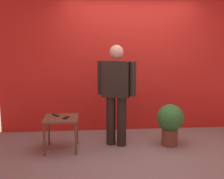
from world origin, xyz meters
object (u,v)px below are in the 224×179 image
Objects in this scene: side_table at (61,122)px; potted_plant at (170,121)px; standing_person at (116,90)px; cell_phone at (66,118)px; tv_remote at (56,115)px.

side_table is 0.76× the size of potted_plant.
potted_plant is at bearing 1.59° from side_table.
standing_person reaches higher than side_table.
side_table is (-0.88, -0.15, -0.47)m from standing_person.
tv_remote is at bearing 159.55° from cell_phone.
standing_person is 9.64× the size of tv_remote.
tv_remote reaches higher than cell_phone.
cell_phone reaches higher than side_table.
cell_phone is at bearing -30.02° from side_table.
cell_phone is (-0.80, -0.19, -0.39)m from standing_person.
tv_remote is 0.25× the size of potted_plant.
standing_person reaches higher than tv_remote.
potted_plant is at bearing -35.23° from tv_remote.
side_table is 1.75m from potted_plant.
side_table is 3.08× the size of tv_remote.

